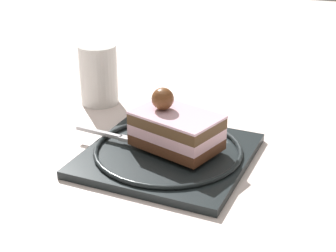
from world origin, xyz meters
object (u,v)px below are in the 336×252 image
object	(u,v)px
cake_slice	(176,128)
fork	(113,136)
drink_glass_near	(99,77)
dessert_plate	(168,153)

from	to	relation	value
cake_slice	fork	world-z (taller)	cake_slice
cake_slice	fork	xyz separation A→B (m)	(0.00, -0.09, -0.02)
cake_slice	fork	bearing A→B (deg)	-88.87
fork	drink_glass_near	xyz separation A→B (m)	(-0.15, -0.09, 0.03)
dessert_plate	drink_glass_near	distance (m)	0.23
dessert_plate	drink_glass_near	world-z (taller)	drink_glass_near
fork	drink_glass_near	distance (m)	0.17
fork	drink_glass_near	world-z (taller)	drink_glass_near
dessert_plate	drink_glass_near	bearing A→B (deg)	-132.00
dessert_plate	fork	xyz separation A→B (m)	(-0.00, -0.08, 0.01)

